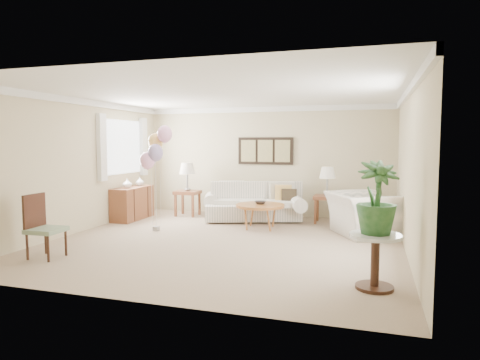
% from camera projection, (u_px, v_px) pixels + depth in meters
% --- Properties ---
extents(ground_plane, '(6.00, 6.00, 0.00)m').
position_uv_depth(ground_plane, '(225.00, 242.00, 7.56)').
color(ground_plane, tan).
extents(room_shell, '(6.04, 6.04, 2.60)m').
position_uv_depth(room_shell, '(221.00, 150.00, 7.53)').
color(room_shell, beige).
rests_on(room_shell, ground).
extents(wall_art_triptych, '(1.35, 0.06, 0.65)m').
position_uv_depth(wall_art_triptych, '(265.00, 151.00, 10.24)').
color(wall_art_triptych, black).
rests_on(wall_art_triptych, ground).
extents(sofa, '(2.57, 1.50, 0.86)m').
position_uv_depth(sofa, '(254.00, 205.00, 9.64)').
color(sofa, white).
rests_on(sofa, ground).
extents(end_table_left, '(0.55, 0.50, 0.60)m').
position_uv_depth(end_table_left, '(188.00, 195.00, 10.22)').
color(end_table_left, brown).
rests_on(end_table_left, ground).
extents(end_table_right, '(0.56, 0.50, 0.61)m').
position_uv_depth(end_table_right, '(327.00, 200.00, 9.29)').
color(end_table_right, brown).
rests_on(end_table_right, ground).
extents(lamp_left, '(0.38, 0.38, 0.67)m').
position_uv_depth(lamp_left, '(187.00, 169.00, 10.17)').
color(lamp_left, gray).
rests_on(lamp_left, end_table_left).
extents(lamp_right, '(0.35, 0.35, 0.62)m').
position_uv_depth(lamp_right, '(327.00, 174.00, 9.24)').
color(lamp_right, gray).
rests_on(lamp_right, end_table_right).
extents(coffee_table, '(0.99, 0.99, 0.50)m').
position_uv_depth(coffee_table, '(260.00, 206.00, 8.68)').
color(coffee_table, '#AB602D').
rests_on(coffee_table, ground).
extents(decor_bowl, '(0.30, 0.30, 0.06)m').
position_uv_depth(decor_bowl, '(260.00, 203.00, 8.71)').
color(decor_bowl, '#2A2422').
rests_on(decor_bowl, coffee_table).
extents(armchair, '(1.53, 1.60, 0.80)m').
position_uv_depth(armchair, '(362.00, 214.00, 8.08)').
color(armchair, white).
rests_on(armchair, ground).
extents(side_table, '(0.62, 0.62, 0.67)m').
position_uv_depth(side_table, '(375.00, 248.00, 5.08)').
color(side_table, silver).
rests_on(side_table, ground).
extents(potted_plant, '(0.64, 0.64, 0.87)m').
position_uv_depth(potted_plant, '(377.00, 197.00, 5.04)').
color(potted_plant, '#16491D').
rests_on(potted_plant, side_table).
extents(accent_chair, '(0.49, 0.49, 0.97)m').
position_uv_depth(accent_chair, '(42.00, 225.00, 6.49)').
color(accent_chair, gray).
rests_on(accent_chair, ground).
extents(credenza, '(0.46, 1.20, 0.74)m').
position_uv_depth(credenza, '(133.00, 203.00, 9.76)').
color(credenza, brown).
rests_on(credenza, ground).
extents(vase_white, '(0.26, 0.26, 0.21)m').
position_uv_depth(vase_white, '(127.00, 183.00, 9.49)').
color(vase_white, silver).
rests_on(vase_white, credenza).
extents(vase_sage, '(0.24, 0.24, 0.20)m').
position_uv_depth(vase_sage, '(140.00, 182.00, 10.01)').
color(vase_sage, '#AFB0AD').
rests_on(vase_sage, credenza).
extents(balloon_cluster, '(0.59, 0.55, 2.09)m').
position_uv_depth(balloon_cluster, '(156.00, 148.00, 8.37)').
color(balloon_cluster, gray).
rests_on(balloon_cluster, ground).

